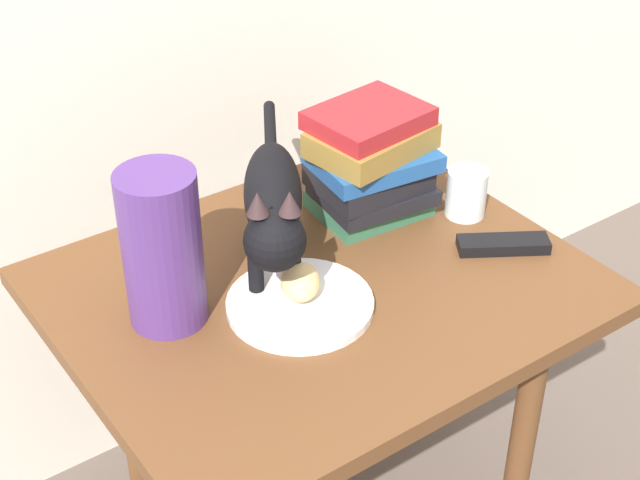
# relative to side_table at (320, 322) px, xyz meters

# --- Properties ---
(side_table) EXTENTS (0.80, 0.66, 0.60)m
(side_table) POSITION_rel_side_table_xyz_m (0.00, 0.00, 0.00)
(side_table) COLOR brown
(side_table) RESTS_ON ground
(plate) EXTENTS (0.22, 0.22, 0.01)m
(plate) POSITION_rel_side_table_xyz_m (-0.06, -0.04, 0.09)
(plate) COLOR white
(plate) RESTS_ON side_table
(bread_roll) EXTENTS (0.09, 0.10, 0.05)m
(bread_roll) POSITION_rel_side_table_xyz_m (-0.05, -0.03, 0.12)
(bread_roll) COLOR #E0BC7A
(bread_roll) RESTS_ON plate
(cat) EXTENTS (0.28, 0.42, 0.23)m
(cat) POSITION_rel_side_table_xyz_m (-0.05, 0.06, 0.21)
(cat) COLOR black
(cat) RESTS_ON side_table
(book_stack) EXTENTS (0.22, 0.18, 0.20)m
(book_stack) POSITION_rel_side_table_xyz_m (0.19, 0.11, 0.18)
(book_stack) COLOR #336B4C
(book_stack) RESTS_ON side_table
(green_vase) EXTENTS (0.12, 0.12, 0.25)m
(green_vase) POSITION_rel_side_table_xyz_m (-0.23, 0.06, 0.20)
(green_vase) COLOR #4C2D72
(green_vase) RESTS_ON side_table
(candle_jar) EXTENTS (0.07, 0.07, 0.08)m
(candle_jar) POSITION_rel_side_table_xyz_m (0.32, 0.02, 0.12)
(candle_jar) COLOR silver
(candle_jar) RESTS_ON side_table
(tv_remote) EXTENTS (0.15, 0.12, 0.02)m
(tv_remote) POSITION_rel_side_table_xyz_m (0.30, -0.10, 0.09)
(tv_remote) COLOR black
(tv_remote) RESTS_ON side_table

